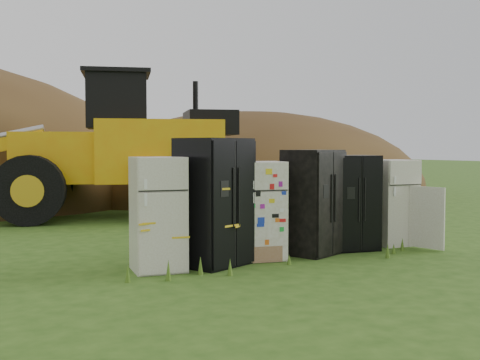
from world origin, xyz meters
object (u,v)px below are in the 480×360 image
object	(u,v)px
fridge_sticker	(261,210)
fridge_black_right	(351,202)
fridge_black_side	(214,202)
fridge_dark_mid	(313,202)
wheel_loader	(79,145)
fridge_open_door	(393,202)
fridge_leftmost	(158,214)

from	to	relation	value
fridge_sticker	fridge_black_right	size ratio (longest dim) A/B	0.95
fridge_black_side	fridge_black_right	world-z (taller)	fridge_black_side
fridge_dark_mid	wheel_loader	size ratio (longest dim) A/B	0.23
fridge_dark_mid	wheel_loader	bearing A→B (deg)	85.48
fridge_black_side	fridge_open_door	bearing A→B (deg)	-20.29
fridge_black_side	wheel_loader	size ratio (longest dim) A/B	0.25
wheel_loader	fridge_black_side	bearing A→B (deg)	-69.83
fridge_black_right	fridge_open_door	bearing A→B (deg)	12.82
fridge_black_side	fridge_sticker	size ratio (longest dim) A/B	1.23
wheel_loader	fridge_black_right	bearing A→B (deg)	-48.76
fridge_leftmost	wheel_loader	size ratio (longest dim) A/B	0.22
fridge_black_side	fridge_open_door	distance (m)	3.79
fridge_sticker	wheel_loader	xyz separation A→B (m)	(-1.01, 7.12, 1.09)
fridge_leftmost	fridge_black_right	size ratio (longest dim) A/B	1.00
fridge_leftmost	fridge_open_door	world-z (taller)	fridge_leftmost
fridge_dark_mid	fridge_black_right	bearing A→B (deg)	-18.67
fridge_black_right	fridge_leftmost	bearing A→B (deg)	-167.68
fridge_sticker	fridge_black_right	xyz separation A→B (m)	(1.89, -0.02, 0.04)
fridge_leftmost	fridge_black_side	xyz separation A→B (m)	(0.91, -0.04, 0.14)
fridge_leftmost	fridge_dark_mid	world-z (taller)	fridge_dark_mid
fridge_open_door	fridge_leftmost	bearing A→B (deg)	-172.70
fridge_dark_mid	wheel_loader	distance (m)	7.51
fridge_dark_mid	fridge_black_right	world-z (taller)	fridge_dark_mid
fridge_black_side	fridge_black_right	xyz separation A→B (m)	(2.77, 0.03, -0.14)
fridge_dark_mid	wheel_loader	xyz separation A→B (m)	(-2.03, 7.17, 0.99)
fridge_open_door	fridge_sticker	bearing A→B (deg)	-172.91
fridge_leftmost	fridge_dark_mid	distance (m)	2.80
fridge_leftmost	fridge_black_right	xyz separation A→B (m)	(3.68, -0.01, -0.00)
fridge_sticker	fridge_black_side	bearing A→B (deg)	-163.00
fridge_open_door	wheel_loader	size ratio (longest dim) A/B	0.20
fridge_leftmost	fridge_black_side	world-z (taller)	fridge_black_side
fridge_black_side	wheel_loader	bearing A→B (deg)	70.28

